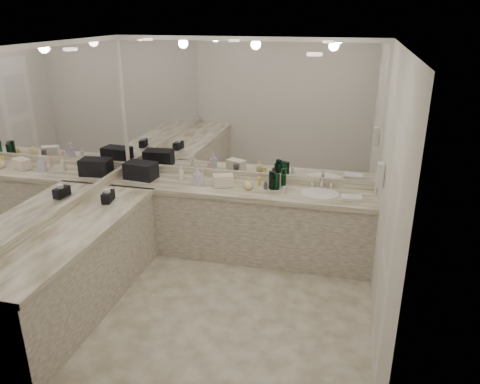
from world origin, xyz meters
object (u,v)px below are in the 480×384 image
(sink, at_px, (320,194))
(soap_bottle_c, at_px, (248,183))
(black_toiletry_bag, at_px, (141,170))
(soap_bottle_b, at_px, (198,176))
(cream_cosmetic_case, at_px, (223,181))
(hand_towel, at_px, (352,198))
(wall_phone, at_px, (380,175))
(soap_bottle_a, at_px, (181,173))

(sink, distance_m, soap_bottle_c, 0.84)
(black_toiletry_bag, relative_size, soap_bottle_b, 1.83)
(sink, distance_m, cream_cosmetic_case, 1.15)
(hand_towel, bearing_deg, cream_cosmetic_case, 177.48)
(wall_phone, bearing_deg, soap_bottle_a, 166.46)
(soap_bottle_a, height_order, soap_bottle_b, soap_bottle_b)
(black_toiletry_bag, height_order, hand_towel, black_toiletry_bag)
(wall_phone, bearing_deg, soap_bottle_b, 167.41)
(cream_cosmetic_case, xyz_separation_m, soap_bottle_b, (-0.32, -0.01, 0.04))
(wall_phone, distance_m, soap_bottle_b, 2.15)
(hand_towel, relative_size, soap_bottle_b, 1.06)
(wall_phone, height_order, soap_bottle_b, wall_phone)
(sink, bearing_deg, black_toiletry_bag, 179.88)
(hand_towel, bearing_deg, soap_bottle_a, 175.86)
(sink, height_order, soap_bottle_c, soap_bottle_c)
(sink, height_order, soap_bottle_b, soap_bottle_b)
(soap_bottle_c, bearing_deg, cream_cosmetic_case, 174.92)
(soap_bottle_b, bearing_deg, soap_bottle_a, 158.91)
(cream_cosmetic_case, xyz_separation_m, hand_towel, (1.51, -0.07, -0.05))
(black_toiletry_bag, distance_m, soap_bottle_a, 0.52)
(wall_phone, distance_m, soap_bottle_a, 2.41)
(black_toiletry_bag, xyz_separation_m, soap_bottle_c, (1.39, -0.06, -0.04))
(soap_bottle_a, bearing_deg, hand_towel, -4.14)
(black_toiletry_bag, bearing_deg, soap_bottle_a, 5.95)
(hand_towel, bearing_deg, soap_bottle_c, 178.16)
(soap_bottle_b, height_order, soap_bottle_c, soap_bottle_b)
(black_toiletry_bag, relative_size, hand_towel, 1.72)
(soap_bottle_b, bearing_deg, wall_phone, -12.59)
(cream_cosmetic_case, xyz_separation_m, soap_bottle_c, (0.31, -0.03, 0.01))
(cream_cosmetic_case, bearing_deg, soap_bottle_a, 149.31)
(black_toiletry_bag, distance_m, soap_bottle_c, 1.39)
(soap_bottle_a, bearing_deg, soap_bottle_c, -7.24)
(hand_towel, distance_m, soap_bottle_c, 1.20)
(sink, bearing_deg, cream_cosmetic_case, -178.73)
(sink, relative_size, black_toiletry_bag, 1.15)
(sink, xyz_separation_m, soap_bottle_b, (-1.46, -0.04, 0.11))
(cream_cosmetic_case, xyz_separation_m, soap_bottle_a, (-0.56, 0.08, 0.02))
(wall_phone, bearing_deg, black_toiletry_bag, 169.90)
(black_toiletry_bag, distance_m, soap_bottle_b, 0.77)
(soap_bottle_a, distance_m, soap_bottle_c, 0.88)
(sink, distance_m, black_toiletry_bag, 2.23)
(soap_bottle_b, relative_size, soap_bottle_c, 1.42)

